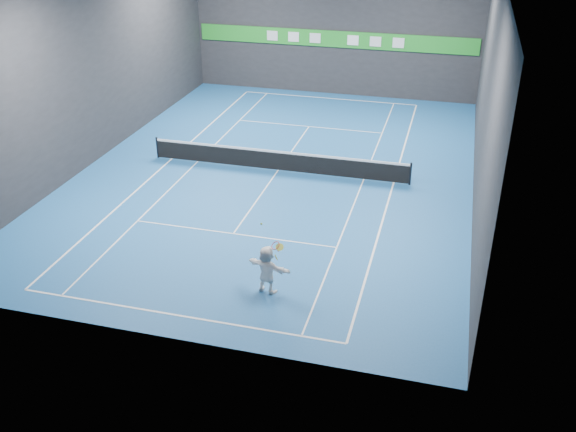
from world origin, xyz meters
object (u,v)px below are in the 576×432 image
(player, at_px, (267,270))
(tennis_net, at_px, (278,160))
(tennis_racket, at_px, (276,247))
(tennis_ball, at_px, (261,224))

(player, height_order, tennis_net, player)
(tennis_net, xyz_separation_m, tennis_racket, (2.73, -9.81, 1.19))
(tennis_net, distance_m, tennis_racket, 10.25)
(tennis_ball, xyz_separation_m, tennis_net, (-2.23, 9.76, -1.95))
(player, xyz_separation_m, tennis_racket, (0.31, 0.05, 0.87))
(tennis_ball, bearing_deg, tennis_racket, -5.87)
(player, xyz_separation_m, tennis_net, (-2.42, 9.86, -0.32))
(player, bearing_deg, tennis_racket, -155.01)
(tennis_net, relative_size, tennis_racket, 17.91)
(tennis_ball, distance_m, tennis_net, 10.20)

